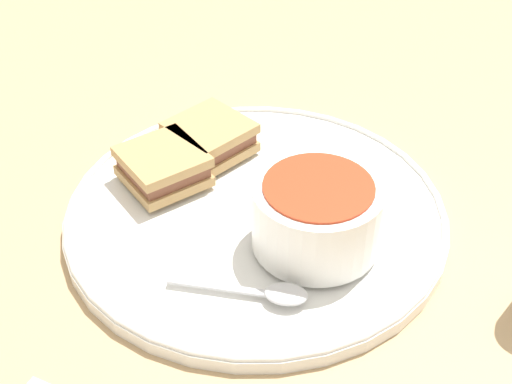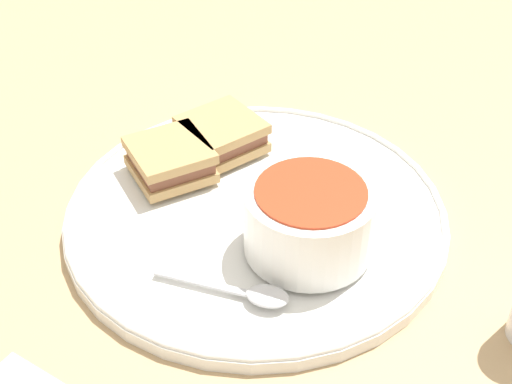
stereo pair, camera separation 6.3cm
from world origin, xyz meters
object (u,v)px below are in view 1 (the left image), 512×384
sandwich_half_far (163,166)px  spoon (275,293)px  soup_bowl (317,215)px  sandwich_half_near (210,137)px

sandwich_half_far → spoon: bearing=-118.2°
soup_bowl → sandwich_half_far: 0.16m
soup_bowl → sandwich_half_near: bearing=62.8°
soup_bowl → spoon: (-0.07, 0.00, -0.03)m
soup_bowl → sandwich_half_near: size_ratio=1.21×
sandwich_half_near → sandwich_half_far: same height
soup_bowl → spoon: bearing=178.1°
soup_bowl → sandwich_half_far: soup_bowl is taller
soup_bowl → sandwich_half_far: (0.01, 0.16, -0.01)m
spoon → sandwich_half_near: sandwich_half_near is taller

